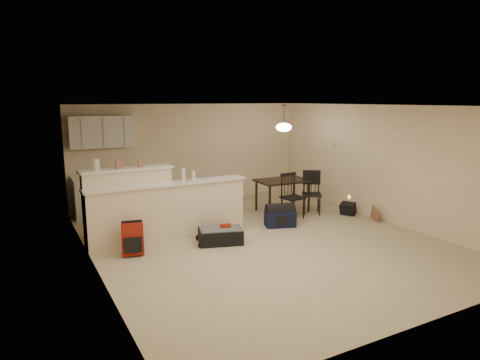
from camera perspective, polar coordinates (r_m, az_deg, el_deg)
room at (r=7.81m, az=3.08°, el=0.67°), size 7.00×7.02×2.50m
breakfast_bar at (r=8.12m, az=-11.33°, el=-3.77°), size 3.08×0.58×1.39m
upper_cabinets at (r=10.07m, az=-17.98°, el=6.15°), size 1.40×0.34×0.70m
kitchen_counter at (r=10.19m, az=-16.27°, el=-1.96°), size 1.80×0.60×0.90m
thermostat at (r=10.77m, az=12.44°, el=4.55°), size 0.02×0.12×0.12m
jar at (r=7.87m, az=-18.58°, el=1.96°), size 0.10×0.10×0.20m
cereal_box at (r=7.94m, az=-15.87°, el=2.05°), size 0.10×0.07×0.16m
small_box at (r=8.04m, az=-13.11°, el=2.13°), size 0.08×0.06×0.12m
bottle_a at (r=8.10m, az=-7.54°, el=0.73°), size 0.07×0.07×0.26m
bottle_b at (r=8.17m, az=-6.21°, el=0.57°), size 0.06×0.06×0.18m
dining_table at (r=10.07m, az=5.71°, el=-0.48°), size 1.25×0.87×0.76m
pendant_lamp at (r=9.90m, az=5.85°, el=7.06°), size 0.36×0.36×0.62m
dining_chair_near at (r=9.53m, az=7.07°, el=-2.16°), size 0.47×0.45×1.00m
dining_chair_far at (r=9.99m, az=9.55°, el=-1.74°), size 0.57×0.57×0.96m
suitcase at (r=7.95m, az=-2.63°, el=-7.45°), size 0.90×0.72×0.27m
red_backpack at (r=7.56m, az=-14.13°, el=-7.62°), size 0.41×0.30×0.55m
navy_duffel at (r=8.98m, az=5.37°, el=-5.12°), size 0.69×0.51×0.34m
black_daypack at (r=10.10m, az=14.19°, el=-3.78°), size 0.34×0.38×0.28m
cardboard_sheet at (r=9.79m, az=17.53°, el=-4.41°), size 0.15×0.35×0.28m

